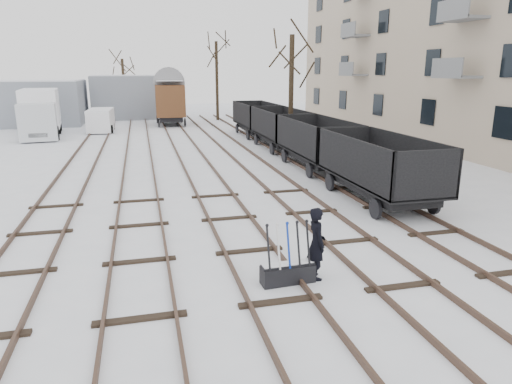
# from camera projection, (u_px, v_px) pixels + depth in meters

# --- Properties ---
(ground) EXTENTS (120.00, 120.00, 0.00)m
(ground) POSITION_uv_depth(u_px,v_px,m) (249.00, 252.00, 12.83)
(ground) COLOR white
(ground) RESTS_ON ground
(tracks) EXTENTS (13.90, 52.00, 0.16)m
(tracks) POSITION_uv_depth(u_px,v_px,m) (193.00, 160.00, 25.63)
(tracks) COLOR black
(tracks) RESTS_ON ground
(apartment_block) EXTENTS (10.12, 45.00, 16.10)m
(apartment_block) POSITION_uv_depth(u_px,v_px,m) (507.00, 19.00, 28.58)
(apartment_block) COLOR #BAA78F
(apartment_block) RESTS_ON ground
(shed_left) EXTENTS (10.00, 8.00, 4.10)m
(shed_left) POSITION_uv_depth(u_px,v_px,m) (28.00, 102.00, 42.97)
(shed_left) COLOR gray
(shed_left) RESTS_ON ground
(shed_right) EXTENTS (7.00, 6.00, 4.50)m
(shed_right) POSITION_uv_depth(u_px,v_px,m) (127.00, 97.00, 48.79)
(shed_right) COLOR gray
(shed_right) RESTS_ON ground
(ground_frame) EXTENTS (1.32, 0.50, 1.49)m
(ground_frame) POSITION_uv_depth(u_px,v_px,m) (288.00, 272.00, 10.89)
(ground_frame) COLOR black
(ground_frame) RESTS_ON ground
(worker) EXTENTS (0.44, 0.66, 1.80)m
(worker) POSITION_uv_depth(u_px,v_px,m) (317.00, 243.00, 11.00)
(worker) COLOR black
(worker) RESTS_ON ground
(freight_wagon_a) EXTENTS (2.47, 6.18, 2.52)m
(freight_wagon_a) POSITION_uv_depth(u_px,v_px,m) (378.00, 177.00, 17.55)
(freight_wagon_a) COLOR black
(freight_wagon_a) RESTS_ON ground
(freight_wagon_b) EXTENTS (2.47, 6.18, 2.52)m
(freight_wagon_b) POSITION_uv_depth(u_px,v_px,m) (317.00, 150.00, 23.55)
(freight_wagon_b) COLOR black
(freight_wagon_b) RESTS_ON ground
(freight_wagon_c) EXTENTS (2.47, 6.18, 2.52)m
(freight_wagon_c) POSITION_uv_depth(u_px,v_px,m) (280.00, 134.00, 29.55)
(freight_wagon_c) COLOR black
(freight_wagon_c) RESTS_ON ground
(freight_wagon_d) EXTENTS (2.47, 6.18, 2.52)m
(freight_wagon_d) POSITION_uv_depth(u_px,v_px,m) (256.00, 123.00, 35.55)
(freight_wagon_d) COLOR black
(freight_wagon_d) RESTS_ON ground
(box_van_wagon) EXTENTS (2.97, 5.42, 4.08)m
(box_van_wagon) POSITION_uv_depth(u_px,v_px,m) (170.00, 99.00, 42.34)
(box_van_wagon) COLOR black
(box_van_wagon) RESTS_ON ground
(lorry) EXTENTS (3.18, 8.03, 3.55)m
(lorry) POSITION_uv_depth(u_px,v_px,m) (40.00, 113.00, 34.90)
(lorry) COLOR black
(lorry) RESTS_ON ground
(panel_van) EXTENTS (2.02, 4.32, 1.87)m
(panel_van) POSITION_uv_depth(u_px,v_px,m) (101.00, 120.00, 37.83)
(panel_van) COLOR white
(panel_van) RESTS_ON ground
(tree_near) EXTENTS (0.30, 0.30, 7.01)m
(tree_near) POSITION_uv_depth(u_px,v_px,m) (291.00, 95.00, 27.84)
(tree_near) COLOR black
(tree_near) RESTS_ON ground
(tree_far_left) EXTENTS (0.30, 0.30, 6.19)m
(tree_far_left) POSITION_uv_depth(u_px,v_px,m) (124.00, 88.00, 50.38)
(tree_far_left) COLOR black
(tree_far_left) RESTS_ON ground
(tree_far_right) EXTENTS (0.30, 0.30, 7.76)m
(tree_far_right) POSITION_uv_depth(u_px,v_px,m) (217.00, 81.00, 46.06)
(tree_far_right) COLOR black
(tree_far_right) RESTS_ON ground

